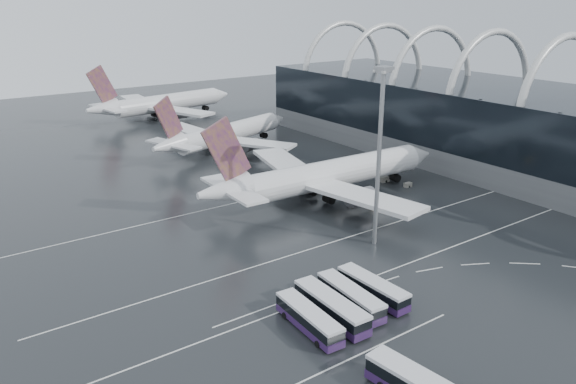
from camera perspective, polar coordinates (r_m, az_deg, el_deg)
ground at (r=99.23m, az=12.11°, el=-6.37°), size 420.00×420.00×0.00m
terminal at (r=154.60m, az=22.66°, el=6.10°), size 42.00×160.00×34.90m
lane_marking_near at (r=98.05m, az=12.97°, el=-6.76°), size 120.00×0.25×0.01m
lane_marking_mid at (r=106.80m, az=7.40°, el=-4.18°), size 120.00×0.25×0.01m
lane_marking_far at (r=127.15m, az=-1.16°, el=-0.12°), size 120.00×0.25×0.01m
bus_bay_line_south at (r=74.44m, az=8.40°, el=-15.52°), size 28.00×0.25×0.01m
bus_bay_line_north at (r=84.70m, az=0.81°, el=-10.63°), size 28.00×0.25×0.01m
airliner_main at (r=122.13m, az=3.71°, el=1.63°), size 62.13×54.57×21.07m
airliner_gate_b at (r=162.68m, az=-6.56°, el=5.80°), size 52.38×46.49×18.56m
airliner_gate_c at (r=210.94m, az=-12.78°, el=8.71°), size 58.65×53.57×20.90m
bus_row_near_a at (r=76.53m, az=2.14°, el=-12.73°), size 3.58×12.60×3.07m
bus_row_near_b at (r=78.92m, az=4.41°, el=-11.57°), size 3.61×13.70×3.35m
bus_row_near_c at (r=81.83m, az=6.37°, el=-10.53°), size 3.76×12.86×3.13m
bus_row_near_d at (r=84.46m, az=8.61°, el=-9.64°), size 3.17×12.58×3.09m
floodlight_mast at (r=96.57m, az=9.34°, el=5.59°), size 2.41×2.41×31.45m
gse_cart_belly_b at (r=136.79m, az=9.77°, el=1.29°), size 2.27×1.34×1.24m
gse_cart_belly_c at (r=120.94m, az=8.71°, el=-1.11°), size 2.03×1.20×1.11m
gse_cart_belly_d at (r=134.10m, az=12.07°, el=0.72°), size 1.88×1.11×1.02m
gse_cart_belly_e at (r=131.01m, az=4.99°, el=0.70°), size 2.33×1.38×1.27m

